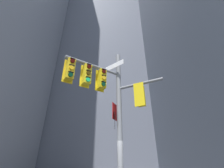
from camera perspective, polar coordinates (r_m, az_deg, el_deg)
building_mid_block at (r=38.27m, az=-3.44°, el=12.61°), size 17.29×17.29×52.20m
signal_pole_assembly at (r=7.13m, az=-0.96°, el=-4.81°), size 4.50×1.85×7.17m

